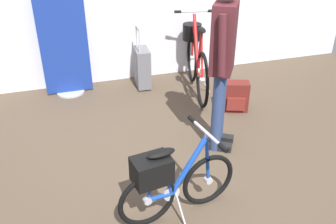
{
  "coord_description": "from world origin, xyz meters",
  "views": [
    {
      "loc": [
        -0.97,
        -2.64,
        2.16
      ],
      "look_at": [
        -0.09,
        0.13,
        0.55
      ],
      "focal_mm": 39.13,
      "sensor_mm": 36.0,
      "label": 1
    }
  ],
  "objects_px": {
    "floor_banner_stand": "(64,46)",
    "rolling_suitcase": "(142,67)",
    "display_bike_left": "(196,56)",
    "visitor_near_wall": "(223,56)",
    "backpack_on_floor": "(235,97)",
    "folding_bike_foreground": "(170,180)"
  },
  "relations": [
    {
      "from": "display_bike_left",
      "to": "backpack_on_floor",
      "type": "distance_m",
      "value": 0.83
    },
    {
      "from": "folding_bike_foreground",
      "to": "rolling_suitcase",
      "type": "height_order",
      "value": "rolling_suitcase"
    },
    {
      "from": "floor_banner_stand",
      "to": "display_bike_left",
      "type": "height_order",
      "value": "floor_banner_stand"
    },
    {
      "from": "display_bike_left",
      "to": "floor_banner_stand",
      "type": "bearing_deg",
      "value": 167.66
    },
    {
      "from": "floor_banner_stand",
      "to": "rolling_suitcase",
      "type": "xyz_separation_m",
      "value": [
        0.98,
        -0.1,
        -0.38
      ]
    },
    {
      "from": "display_bike_left",
      "to": "backpack_on_floor",
      "type": "bearing_deg",
      "value": -72.94
    },
    {
      "from": "display_bike_left",
      "to": "visitor_near_wall",
      "type": "bearing_deg",
      "value": -102.05
    },
    {
      "from": "floor_banner_stand",
      "to": "backpack_on_floor",
      "type": "distance_m",
      "value": 2.24
    },
    {
      "from": "floor_banner_stand",
      "to": "backpack_on_floor",
      "type": "xyz_separation_m",
      "value": [
        1.88,
        -1.11,
        -0.48
      ]
    },
    {
      "from": "visitor_near_wall",
      "to": "backpack_on_floor",
      "type": "height_order",
      "value": "visitor_near_wall"
    },
    {
      "from": "rolling_suitcase",
      "to": "visitor_near_wall",
      "type": "bearing_deg",
      "value": -77.18
    },
    {
      "from": "floor_banner_stand",
      "to": "rolling_suitcase",
      "type": "distance_m",
      "value": 1.05
    },
    {
      "from": "display_bike_left",
      "to": "backpack_on_floor",
      "type": "relative_size",
      "value": 3.95
    },
    {
      "from": "floor_banner_stand",
      "to": "folding_bike_foreground",
      "type": "distance_m",
      "value": 2.65
    },
    {
      "from": "floor_banner_stand",
      "to": "rolling_suitcase",
      "type": "bearing_deg",
      "value": -5.58
    },
    {
      "from": "visitor_near_wall",
      "to": "floor_banner_stand",
      "type": "bearing_deg",
      "value": 127.87
    },
    {
      "from": "folding_bike_foreground",
      "to": "visitor_near_wall",
      "type": "height_order",
      "value": "visitor_near_wall"
    },
    {
      "from": "display_bike_left",
      "to": "visitor_near_wall",
      "type": "relative_size",
      "value": 0.85
    },
    {
      "from": "folding_bike_foreground",
      "to": "display_bike_left",
      "type": "xyz_separation_m",
      "value": [
        1.07,
        2.2,
        0.1
      ]
    },
    {
      "from": "floor_banner_stand",
      "to": "display_bike_left",
      "type": "xyz_separation_m",
      "value": [
        1.65,
        -0.36,
        -0.2
      ]
    },
    {
      "from": "floor_banner_stand",
      "to": "visitor_near_wall",
      "type": "height_order",
      "value": "visitor_near_wall"
    },
    {
      "from": "display_bike_left",
      "to": "visitor_near_wall",
      "type": "distance_m",
      "value": 1.51
    }
  ]
}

